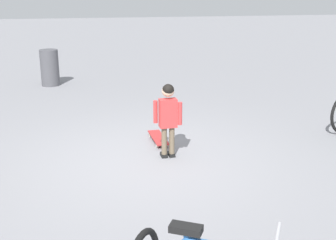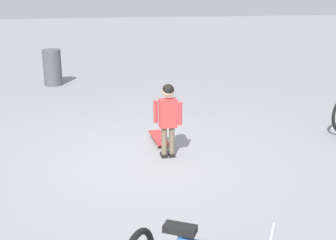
% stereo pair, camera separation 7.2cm
% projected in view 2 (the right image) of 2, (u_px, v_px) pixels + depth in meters
% --- Properties ---
extents(ground_plane, '(50.00, 50.00, 0.00)m').
position_uv_depth(ground_plane, '(144.00, 163.00, 6.19)').
color(ground_plane, gray).
extents(child_person, '(0.38, 0.21, 1.06)m').
position_uv_depth(child_person, '(168.00, 113.00, 6.19)').
color(child_person, brown).
rests_on(child_person, ground).
extents(skateboard, '(0.25, 0.71, 0.07)m').
position_uv_depth(skateboard, '(159.00, 138.00, 6.98)').
color(skateboard, '#B22D2D').
rests_on(skateboard, ground).
extents(trash_bin, '(0.43, 0.43, 0.85)m').
position_uv_depth(trash_bin, '(52.00, 67.00, 10.63)').
color(trash_bin, '#4C4C51').
rests_on(trash_bin, ground).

